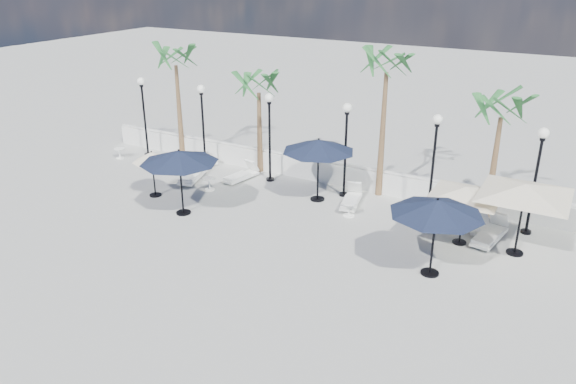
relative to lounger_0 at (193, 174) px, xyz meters
The scene contains 28 objects.
ground 8.13m from the lounger_0, 37.15° to the right, with size 100.00×100.00×0.00m, color #AAABA5.
balustrade 6.98m from the lounger_0, 21.81° to the left, with size 26.00×0.30×1.01m.
lamppost_0 4.87m from the lounger_0, 158.41° to the left, with size 0.36×0.36×3.84m.
lamppost_1 2.80m from the lounger_0, 108.15° to the left, with size 0.36×0.36×3.84m.
lamppost_2 4.05m from the lounger_0, 28.13° to the left, with size 0.36×0.36×3.84m.
lamppost_3 7.04m from the lounger_0, 13.81° to the left, with size 0.36×0.36×3.84m.
lamppost_4 10.35m from the lounger_0, ahead, with size 0.36×0.36×3.84m.
lamppost_5 13.76m from the lounger_0, ahead, with size 0.36×0.36×3.84m.
palm_0 5.52m from the lounger_0, 136.52° to the left, with size 2.60×2.60×5.50m.
palm_1 4.68m from the lounger_0, 50.41° to the left, with size 2.60×2.60×4.70m.
palm_2 9.40m from the lounger_0, 17.30° to the left, with size 2.60×2.60×6.10m.
palm_3 12.76m from the lounger_0, 11.29° to the left, with size 2.60×2.60×4.90m.
lounger_0 is the anchor object (origin of this frame).
lounger_1 1.46m from the lounger_0, 116.23° to the left, with size 1.16×1.82×0.65m.
lounger_2 2.11m from the lounger_0, 28.93° to the left, with size 0.89×1.88×0.68m.
lounger_3 7.17m from the lounger_0, ahead, with size 0.97×1.91×0.68m.
lounger_4 11.98m from the lounger_0, ahead, with size 1.16×2.17×0.78m.
lounger_5 10.59m from the lounger_0, ahead, with size 1.11×1.70×0.61m.
lounger_6 12.47m from the lounger_0, ahead, with size 0.95×2.08×0.75m.
side_table_0 4.97m from the lounger_0, behind, with size 0.51×0.51×0.49m.
side_table_1 1.44m from the lounger_0, 23.75° to the right, with size 0.54×0.54×0.53m.
side_table_2 7.45m from the lounger_0, ahead, with size 0.56×0.56×0.54m.
parasol_navy_left 4.04m from the lounger_0, 57.95° to the right, with size 2.90×2.90×2.56m.
parasol_navy_mid 6.11m from the lounger_0, ahead, with size 2.87×2.87×2.58m.
parasol_navy_right 11.81m from the lounger_0, 13.92° to the right, with size 2.82×2.82×2.53m.
parasol_cream_sq_a 13.55m from the lounger_0, ahead, with size 5.37×5.37×2.64m.
parasol_cream_sq_b 11.75m from the lounger_0, ahead, with size 4.42×4.42×2.21m.
parasol_cream_small 2.58m from the lounger_0, 96.53° to the right, with size 1.57×1.57×1.92m.
Camera 1 is at (8.29, -13.07, 8.91)m, focal length 35.00 mm.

